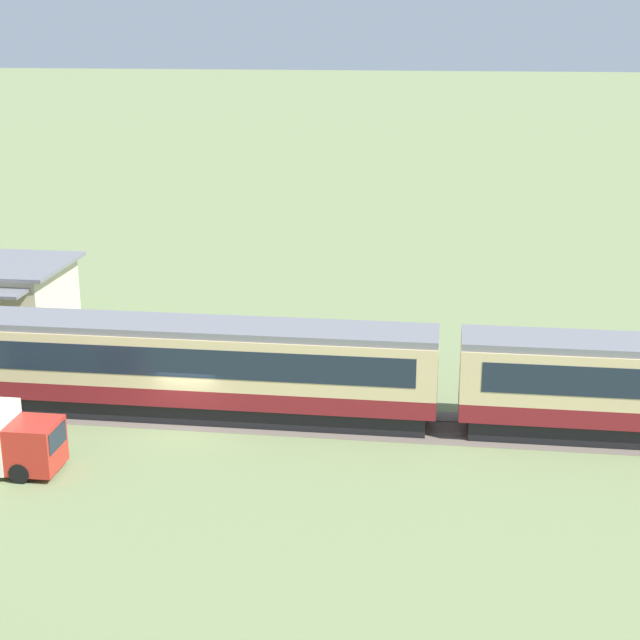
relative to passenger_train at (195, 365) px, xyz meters
name	(u,v)px	position (x,y,z in m)	size (l,w,h in m)	color
ground_plane	(189,426)	(-0.03, -1.29, -2.37)	(600.00, 600.00, 0.00)	#707F51
passenger_train	(195,365)	(0.00, 0.00, 0.00)	(67.00, 2.98, 4.27)	maroon
railway_track	(69,408)	(-5.94, 0.00, -2.36)	(123.88, 3.60, 0.04)	#665B51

